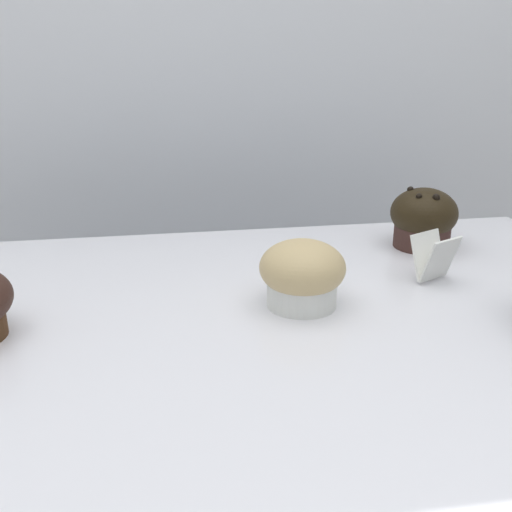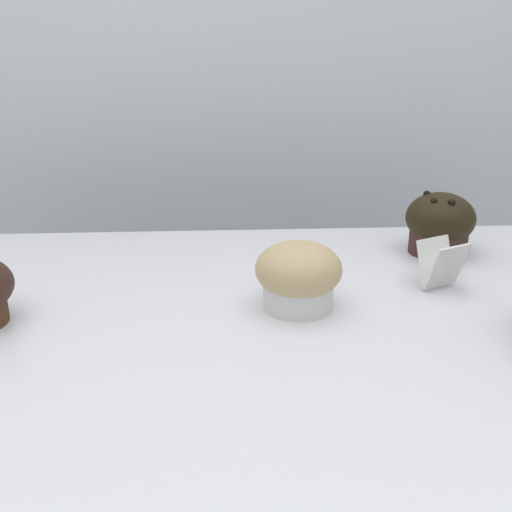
# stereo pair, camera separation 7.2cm
# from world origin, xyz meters

# --- Properties ---
(wall_back) EXTENTS (3.20, 0.10, 1.80)m
(wall_back) POSITION_xyz_m (0.00, 0.60, 0.90)
(wall_back) COLOR silver
(wall_back) RESTS_ON ground
(muffin_back_left) EXTENTS (0.10, 0.10, 0.08)m
(muffin_back_left) POSITION_xyz_m (0.06, 0.02, 0.94)
(muffin_back_left) COLOR silver
(muffin_back_left) RESTS_ON display_counter
(muffin_back_right) EXTENTS (0.10, 0.10, 0.09)m
(muffin_back_right) POSITION_xyz_m (0.29, 0.20, 0.95)
(muffin_back_right) COLOR #3A231E
(muffin_back_right) RESTS_ON display_counter
(price_card) EXTENTS (0.06, 0.06, 0.06)m
(price_card) POSITION_xyz_m (0.24, 0.07, 0.94)
(price_card) COLOR white
(price_card) RESTS_ON display_counter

